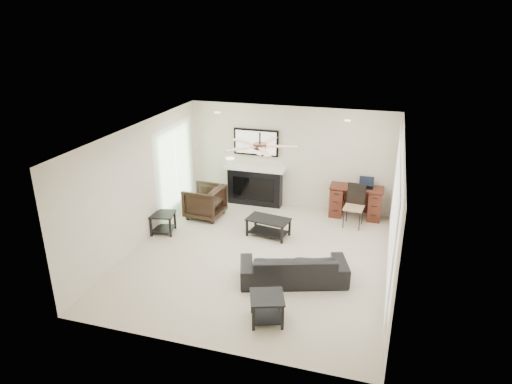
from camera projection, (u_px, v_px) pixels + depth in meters
The scene contains 10 objects.
room_shell at pixel (269, 177), 8.42m from camera, with size 5.50×5.54×2.52m.
sofa at pixel (294, 267), 8.13m from camera, with size 1.90×0.74×0.56m, color black.
armchair at pixel (205, 202), 10.70m from camera, with size 0.81×0.83×0.76m, color black.
coffee_table at pixel (268, 227), 9.83m from camera, with size 0.90×0.50×0.40m, color black.
end_table_near at pixel (267, 309), 7.07m from camera, with size 0.52×0.52×0.45m, color black.
end_table_left at pixel (163, 223), 9.97m from camera, with size 0.50×0.50×0.45m, color black.
fireplace_unit at pixel (255, 168), 11.20m from camera, with size 1.52×0.34×1.91m, color black.
desk at pixel (356, 202), 10.70m from camera, with size 1.22×0.56×0.76m, color #3C160F.
desk_chair at pixel (354, 206), 10.17m from camera, with size 0.42×0.44×0.97m, color black.
laptop at pixel (366, 183), 10.45m from camera, with size 0.33×0.24×0.23m, color black.
Camera 1 is at (2.23, -7.60, 4.49)m, focal length 32.00 mm.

